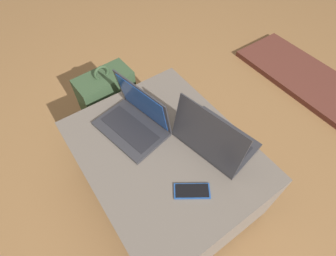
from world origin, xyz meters
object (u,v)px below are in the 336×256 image
(laptop_near, at_px, (135,120))
(laptop_far, at_px, (214,138))
(backpack, at_px, (109,105))
(cell_phone, at_px, (192,191))

(laptop_near, xyz_separation_m, laptop_far, (0.31, 0.24, 0.00))
(laptop_near, height_order, laptop_far, laptop_far)
(backpack, bearing_deg, laptop_far, 104.21)
(laptop_far, xyz_separation_m, backpack, (-0.72, -0.22, -0.28))
(cell_phone, relative_size, backpack, 0.29)
(cell_phone, xyz_separation_m, backpack, (-0.85, 0.00, -0.23))
(laptop_near, distance_m, laptop_far, 0.39)
(laptop_near, bearing_deg, laptop_far, 26.56)
(laptop_far, height_order, cell_phone, laptop_far)
(laptop_far, xyz_separation_m, cell_phone, (0.13, -0.23, -0.05))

